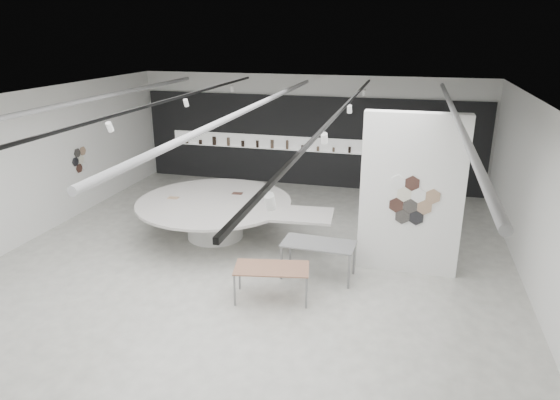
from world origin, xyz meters
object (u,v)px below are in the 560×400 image
(display_island, at_px, (218,214))
(sample_table_wood, at_px, (272,270))
(partition_column, at_px, (411,195))
(kitchen_counter, at_px, (397,180))
(sample_table_stone, at_px, (319,246))

(display_island, xyz_separation_m, sample_table_wood, (2.23, -2.71, -0.02))
(sample_table_wood, bearing_deg, partition_column, 38.13)
(sample_table_wood, distance_m, kitchen_counter, 7.89)
(kitchen_counter, bearing_deg, sample_table_stone, -109.87)
(sample_table_wood, relative_size, sample_table_stone, 1.00)
(partition_column, xyz_separation_m, sample_table_stone, (-1.87, -0.86, -1.06))
(display_island, bearing_deg, sample_table_wood, -55.08)
(display_island, xyz_separation_m, sample_table_stone, (2.96, -1.52, 0.08))
(partition_column, bearing_deg, sample_table_stone, -155.32)
(partition_column, height_order, sample_table_stone, partition_column)
(partition_column, distance_m, display_island, 5.00)
(partition_column, height_order, sample_table_wood, partition_column)
(sample_table_wood, bearing_deg, sample_table_stone, 58.22)
(partition_column, distance_m, sample_table_wood, 3.50)
(sample_table_stone, bearing_deg, partition_column, 24.68)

